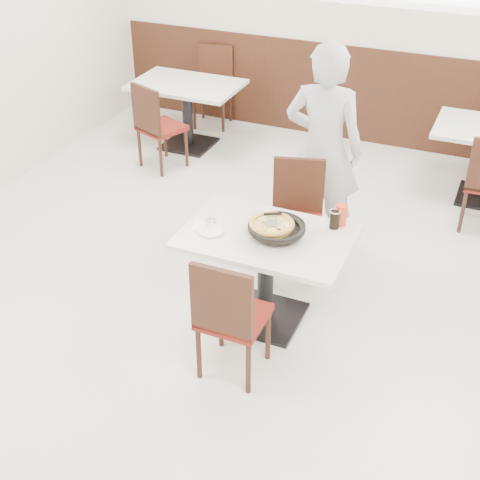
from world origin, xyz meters
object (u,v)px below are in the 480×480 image
at_px(bg_chair_left_far, 212,88).
at_px(pizza, 271,226).
at_px(bg_table_left, 188,115).
at_px(side_plate, 211,231).
at_px(main_table, 266,278).
at_px(diner_person, 323,150).
at_px(pizza_pan, 277,231).
at_px(bg_chair_left_near, 162,126).
at_px(red_cup, 341,215).
at_px(chair_near, 234,314).
at_px(cola_glass, 335,220).
at_px(chair_far, 296,222).

bearing_deg(bg_chair_left_far, pizza, 112.10).
bearing_deg(bg_table_left, side_plate, -59.77).
height_order(bg_table_left, bg_chair_left_far, bg_chair_left_far).
bearing_deg(pizza, main_table, -126.07).
relative_size(diner_person, bg_chair_left_far, 1.92).
xyz_separation_m(pizza_pan, bg_chair_left_near, (-2.06, 2.02, -0.32)).
bearing_deg(red_cup, bg_chair_left_far, 129.33).
bearing_deg(pizza, side_plate, -160.09).
bearing_deg(pizza, bg_chair_left_near, 135.07).
relative_size(main_table, diner_person, 0.66).
bearing_deg(main_table, bg_chair_left_far, 121.00).
relative_size(chair_near, cola_glass, 7.31).
xyz_separation_m(chair_far, red_cup, (0.45, -0.35, 0.35)).
relative_size(red_cup, bg_chair_left_far, 0.17).
height_order(main_table, pizza_pan, pizza_pan).
bearing_deg(pizza_pan, chair_near, -95.93).
relative_size(chair_far, bg_table_left, 0.79).
xyz_separation_m(main_table, bg_chair_left_far, (-1.99, 3.31, 0.10)).
relative_size(red_cup, bg_chair_left_near, 0.17).
height_order(chair_near, red_cup, chair_near).
xyz_separation_m(chair_near, bg_table_left, (-1.99, 3.24, -0.10)).
bearing_deg(cola_glass, pizza_pan, -141.94).
bearing_deg(chair_far, side_plate, 49.78).
height_order(main_table, bg_table_left, same).
relative_size(chair_far, diner_person, 0.52).
height_order(main_table, bg_chair_left_far, bg_chair_left_far).
bearing_deg(pizza, diner_person, 89.24).
xyz_separation_m(main_table, chair_far, (-0.01, 0.70, 0.10)).
bearing_deg(diner_person, side_plate, 69.19).
bearing_deg(chair_far, pizza_pan, 80.84).
xyz_separation_m(diner_person, bg_table_left, (-2.03, 1.44, -0.54)).
bearing_deg(bg_table_left, red_cup, -43.36).
xyz_separation_m(pizza, bg_table_left, (-2.01, 2.61, -0.44)).
xyz_separation_m(chair_far, bg_table_left, (-1.98, 1.94, -0.10)).
height_order(pizza_pan, bg_chair_left_far, bg_chair_left_far).
height_order(chair_far, diner_person, diner_person).
height_order(cola_glass, red_cup, red_cup).
bearing_deg(main_table, bg_table_left, 126.99).
bearing_deg(pizza_pan, red_cup, 41.54).
xyz_separation_m(pizza, red_cup, (0.42, 0.32, 0.02)).
relative_size(cola_glass, diner_person, 0.07).
distance_m(chair_far, bg_table_left, 2.78).
bearing_deg(main_table, pizza, 53.93).
relative_size(pizza_pan, bg_chair_left_far, 0.36).
bearing_deg(side_plate, main_table, 16.82).
relative_size(chair_near, bg_table_left, 0.79).
height_order(chair_near, bg_chair_left_far, same).
distance_m(pizza, bg_chair_left_far, 3.87).
xyz_separation_m(pizza_pan, red_cup, (0.37, 0.33, 0.04)).
relative_size(side_plate, bg_chair_left_near, 0.20).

